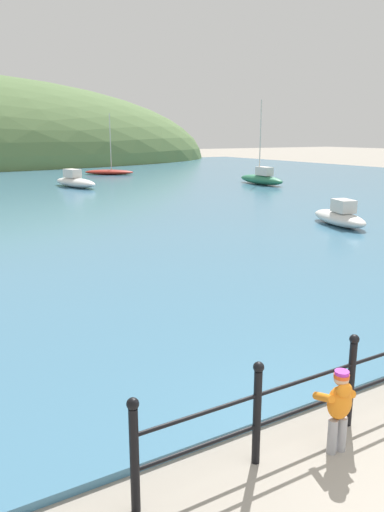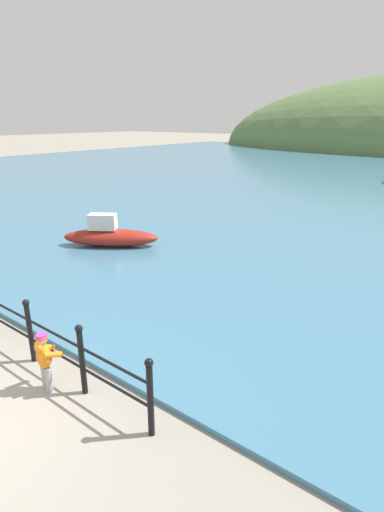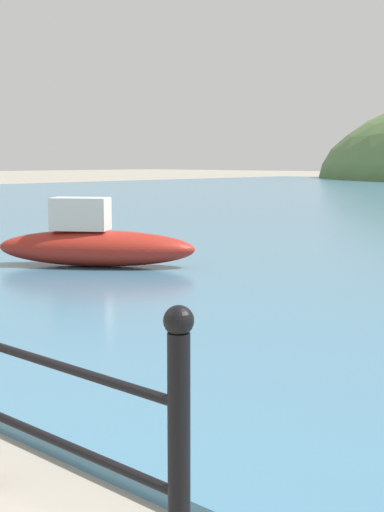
# 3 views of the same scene
# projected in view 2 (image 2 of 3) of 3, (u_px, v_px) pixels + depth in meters

# --- Properties ---
(iron_railing) EXTENTS (4.45, 0.12, 1.21)m
(iron_railing) POSITION_uv_depth(u_px,v_px,m) (54.00, 342.00, 6.55)
(iron_railing) COLOR black
(iron_railing) RESTS_ON ground
(child_in_coat) EXTENTS (0.42, 0.41, 1.00)m
(child_in_coat) POSITION_uv_depth(u_px,v_px,m) (44.00, 357.00, 6.22)
(child_in_coat) COLOR #99999E
(child_in_coat) RESTS_ON ground
(boat_red_dinghy) EXTENTS (3.09, 2.49, 1.08)m
(boat_red_dinghy) POSITION_uv_depth(u_px,v_px,m) (110.00, 236.00, 13.22)
(boat_red_dinghy) COLOR maroon
(boat_red_dinghy) RESTS_ON water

